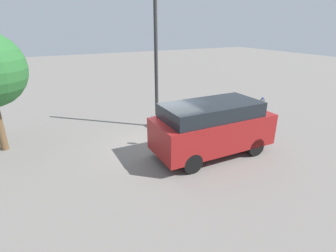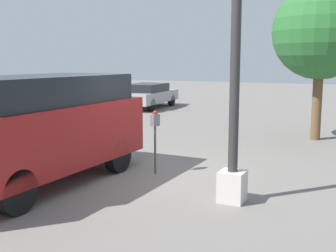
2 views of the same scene
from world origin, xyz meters
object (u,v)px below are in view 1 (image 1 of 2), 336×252
at_px(parking_meter_far, 262,104).
at_px(parking_meter_near, 155,124).
at_px(lamp_post, 156,79).
at_px(parked_van, 212,127).

bearing_deg(parking_meter_far, parking_meter_near, -164.72).
height_order(parking_meter_near, lamp_post, lamp_post).
bearing_deg(parked_van, parking_meter_near, 135.39).
relative_size(parking_meter_near, parked_van, 0.29).
relative_size(parking_meter_far, parked_van, 0.29).
bearing_deg(parking_meter_near, parking_meter_far, 15.28).
xyz_separation_m(lamp_post, parked_van, (0.62, -3.82, -1.26)).
bearing_deg(parked_van, lamp_post, 99.97).
bearing_deg(lamp_post, parked_van, -80.73).
bearing_deg(lamp_post, parking_meter_far, -20.85).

